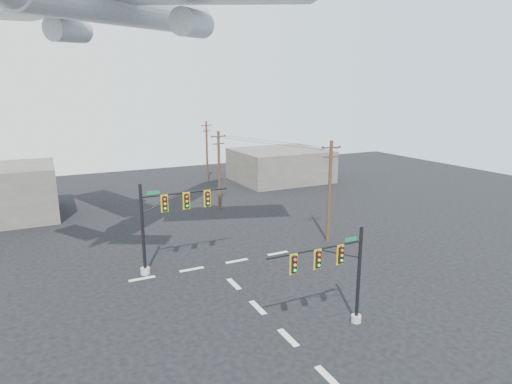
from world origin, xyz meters
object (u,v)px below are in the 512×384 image
signal_mast_near (338,274)px  airliner (129,4)px  signal_mast_far (165,221)px  utility_pole_b (219,169)px  utility_pole_c (207,150)px  utility_pole_a (330,190)px

signal_mast_near → airliner: size_ratio=0.24×
signal_mast_near → signal_mast_far: signal_mast_far is taller
utility_pole_b → utility_pole_c: 16.86m
signal_mast_near → utility_pole_b: size_ratio=0.70×
utility_pole_c → signal_mast_near: bearing=-123.2°
utility_pole_a → airliner: bearing=172.2°
utility_pole_a → airliner: size_ratio=0.36×
utility_pole_c → airliner: (-15.95, -27.57, 15.69)m
utility_pole_b → utility_pole_c: (4.35, 16.29, 0.02)m
utility_pole_b → utility_pole_a: bearing=-80.4°
utility_pole_b → signal_mast_near: bearing=-105.4°
signal_mast_near → utility_pole_a: utility_pole_a is taller
signal_mast_near → signal_mast_far: bearing=117.7°
signal_mast_near → utility_pole_c: utility_pole_c is taller
utility_pole_b → airliner: (-11.60, -11.28, 15.71)m
signal_mast_far → utility_pole_b: bearing=55.5°
utility_pole_b → airliner: bearing=-143.8°
signal_mast_near → utility_pole_b: bearing=82.5°
utility_pole_b → airliner: size_ratio=0.35×
signal_mast_near → utility_pole_a: (8.69, 12.99, 1.52)m
utility_pole_c → utility_pole_b: bearing=-128.0°
utility_pole_a → airliner: airliner is taller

